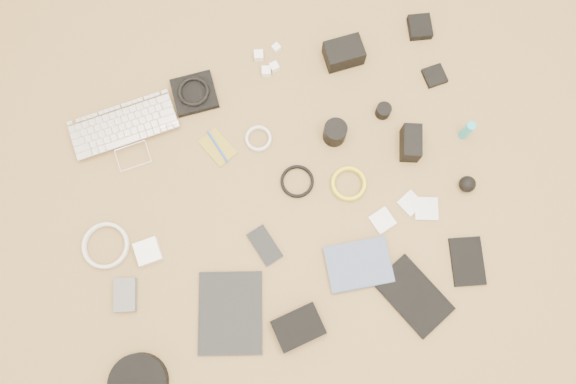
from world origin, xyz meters
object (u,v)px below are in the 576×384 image
object	(u,v)px
tablet	(230,313)
phone	(265,245)
headphone_case	(139,383)
laptop	(128,139)
dslr_camera	(344,53)
paperback	(364,288)

from	to	relation	value
tablet	phone	size ratio (longest dim) A/B	2.09
headphone_case	phone	bearing A→B (deg)	28.80
laptop	dslr_camera	xyz separation A→B (m)	(0.81, 0.05, 0.02)
laptop	paperback	distance (m)	0.95
dslr_camera	tablet	bearing A→B (deg)	-129.66
phone	paperback	world-z (taller)	paperback
phone	headphone_case	size ratio (longest dim) A/B	0.70
laptop	tablet	size ratio (longest dim) A/B	1.38
tablet	paperback	xyz separation A→B (m)	(0.44, -0.07, 0.00)
tablet	paperback	bearing A→B (deg)	9.29
dslr_camera	headphone_case	xyz separation A→B (m)	(-1.00, -0.83, -0.01)
headphone_case	dslr_camera	bearing A→B (deg)	39.91
dslr_camera	phone	xyz separation A→B (m)	(-0.48, -0.55, -0.03)
dslr_camera	paperback	distance (m)	0.82
dslr_camera	paperback	world-z (taller)	dslr_camera
tablet	headphone_case	world-z (taller)	headphone_case
phone	headphone_case	world-z (taller)	headphone_case
dslr_camera	headphone_case	world-z (taller)	dslr_camera
laptop	headphone_case	world-z (taller)	headphone_case
headphone_case	paperback	size ratio (longest dim) A/B	0.87
tablet	dslr_camera	bearing A→B (deg)	65.96
phone	dslr_camera	bearing A→B (deg)	34.86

